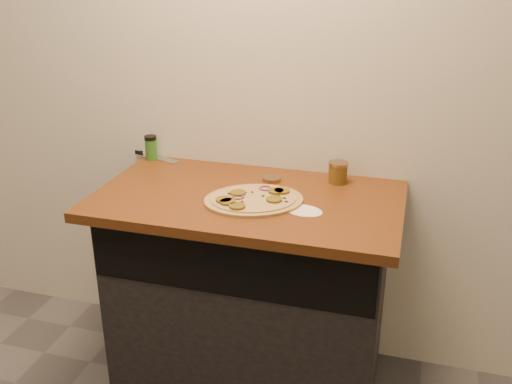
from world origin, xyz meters
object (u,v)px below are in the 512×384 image
(salsa_jar, at_px, (338,172))
(chefs_knife, at_px, (145,154))
(pizza, at_px, (253,199))
(spice_shaker, at_px, (151,148))

(salsa_jar, bearing_deg, chefs_knife, 174.14)
(chefs_knife, bearing_deg, pizza, -30.69)
(spice_shaker, bearing_deg, pizza, -29.99)
(chefs_knife, bearing_deg, spice_shaker, -37.18)
(pizza, height_order, salsa_jar, salsa_jar)
(chefs_knife, xyz_separation_m, salsa_jar, (0.93, -0.10, 0.04))
(chefs_knife, height_order, salsa_jar, salsa_jar)
(chefs_knife, xyz_separation_m, spice_shaker, (0.06, -0.04, 0.05))
(pizza, bearing_deg, spice_shaker, 150.01)
(spice_shaker, bearing_deg, chefs_knife, 142.82)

